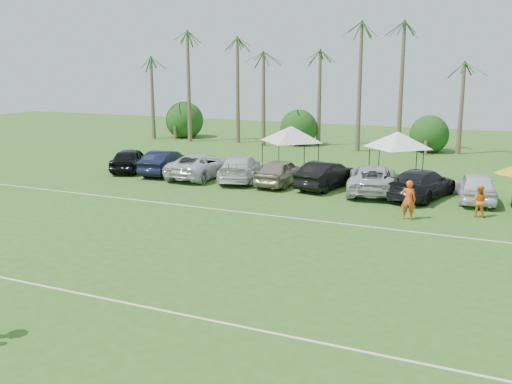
% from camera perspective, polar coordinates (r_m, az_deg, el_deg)
% --- Properties ---
extents(ground, '(120.00, 120.00, 0.00)m').
position_cam_1_polar(ground, '(18.90, -21.04, -11.65)').
color(ground, '#32601C').
rests_on(ground, ground).
extents(field_lines, '(80.00, 12.10, 0.01)m').
position_cam_1_polar(field_lines, '(24.72, -7.83, -5.16)').
color(field_lines, white).
rests_on(field_lines, ground).
extents(palm_tree_0, '(2.40, 2.40, 8.90)m').
position_cam_1_polar(palm_tree_0, '(60.74, -10.74, 12.36)').
color(palm_tree_0, brown).
rests_on(palm_tree_0, ground).
extents(palm_tree_1, '(2.40, 2.40, 9.90)m').
position_cam_1_polar(palm_tree_1, '(58.03, -6.61, 13.36)').
color(palm_tree_1, brown).
rests_on(palm_tree_1, ground).
extents(palm_tree_2, '(2.40, 2.40, 10.90)m').
position_cam_1_polar(palm_tree_2, '(55.67, -2.07, 14.35)').
color(palm_tree_2, brown).
rests_on(palm_tree_2, ground).
extents(palm_tree_3, '(2.40, 2.40, 11.90)m').
position_cam_1_polar(palm_tree_3, '(54.05, 1.87, 15.31)').
color(palm_tree_3, brown).
rests_on(palm_tree_3, ground).
extents(palm_tree_4, '(2.40, 2.40, 8.90)m').
position_cam_1_polar(palm_tree_4, '(52.58, 5.98, 12.51)').
color(palm_tree_4, brown).
rests_on(palm_tree_4, ground).
extents(palm_tree_5, '(2.40, 2.40, 9.90)m').
position_cam_1_polar(palm_tree_5, '(51.47, 10.35, 13.35)').
color(palm_tree_5, brown).
rests_on(palm_tree_5, ground).
extents(palm_tree_6, '(2.40, 2.40, 10.90)m').
position_cam_1_polar(palm_tree_6, '(50.65, 14.91, 14.13)').
color(palm_tree_6, brown).
rests_on(palm_tree_6, ground).
extents(palm_tree_7, '(2.40, 2.40, 11.90)m').
position_cam_1_polar(palm_tree_7, '(50.16, 19.62, 14.82)').
color(palm_tree_7, brown).
rests_on(palm_tree_7, ground).
extents(bush_tree_0, '(4.00, 4.00, 4.00)m').
position_cam_1_polar(bush_tree_0, '(60.19, -7.61, 7.05)').
color(bush_tree_0, brown).
rests_on(bush_tree_0, ground).
extents(bush_tree_1, '(4.00, 4.00, 4.00)m').
position_cam_1_polar(bush_tree_1, '(54.49, 4.17, 6.56)').
color(bush_tree_1, brown).
rests_on(bush_tree_1, ground).
extents(bush_tree_2, '(4.00, 4.00, 4.00)m').
position_cam_1_polar(bush_tree_2, '(51.63, 16.83, 5.72)').
color(bush_tree_2, brown).
rests_on(bush_tree_2, ground).
extents(sideline_player_a, '(0.77, 0.55, 1.98)m').
position_cam_1_polar(sideline_player_a, '(29.09, 15.00, -0.77)').
color(sideline_player_a, '#E95319').
rests_on(sideline_player_a, ground).
extents(sideline_player_b, '(0.81, 0.65, 1.62)m').
position_cam_1_polar(sideline_player_b, '(30.73, 21.39, -0.86)').
color(sideline_player_b, orange).
rests_on(sideline_player_b, ground).
extents(canopy_tent_left, '(4.75, 4.75, 3.85)m').
position_cam_1_polar(canopy_tent_left, '(40.41, 3.55, 6.60)').
color(canopy_tent_left, black).
rests_on(canopy_tent_left, ground).
extents(canopy_tent_right, '(4.61, 4.61, 3.74)m').
position_cam_1_polar(canopy_tent_right, '(38.86, 14.04, 5.87)').
color(canopy_tent_right, black).
rests_on(canopy_tent_right, ground).
extents(parked_car_0, '(3.49, 5.29, 1.68)m').
position_cam_1_polar(parked_car_0, '(42.07, -12.42, 3.19)').
color(parked_car_0, black).
rests_on(parked_car_0, ground).
extents(parked_car_1, '(2.38, 5.26, 1.68)m').
position_cam_1_polar(parked_car_1, '(40.45, -9.05, 2.96)').
color(parked_car_1, black).
rests_on(parked_car_1, ground).
extents(parked_car_2, '(2.78, 6.03, 1.68)m').
position_cam_1_polar(parked_car_2, '(38.91, -5.47, 2.68)').
color(parked_car_2, silver).
rests_on(parked_car_2, ground).
extents(parked_car_3, '(3.73, 6.18, 1.68)m').
position_cam_1_polar(parked_car_3, '(37.68, -1.52, 2.41)').
color(parked_car_3, silver).
rests_on(parked_car_3, ground).
extents(parked_car_4, '(2.12, 4.97, 1.68)m').
position_cam_1_polar(parked_car_4, '(36.35, 2.50, 2.03)').
color(parked_car_4, gray).
rests_on(parked_car_4, ground).
extents(parked_car_5, '(2.70, 5.33, 1.68)m').
position_cam_1_polar(parked_car_5, '(35.61, 7.01, 1.72)').
color(parked_car_5, black).
rests_on(parked_car_5, ground).
extents(parked_car_6, '(3.97, 6.47, 1.68)m').
position_cam_1_polar(parked_car_6, '(34.76, 11.54, 1.29)').
color(parked_car_6, '#BBBDC0').
rests_on(parked_car_6, ground).
extents(parked_car_7, '(3.72, 6.18, 1.68)m').
position_cam_1_polar(parked_car_7, '(34.05, 16.25, 0.81)').
color(parked_car_7, black).
rests_on(parked_car_7, ground).
extents(parked_car_8, '(2.66, 5.15, 1.68)m').
position_cam_1_polar(parked_car_8, '(34.16, 21.18, 0.49)').
color(parked_car_8, white).
rests_on(parked_car_8, ground).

